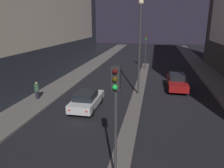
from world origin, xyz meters
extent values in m
cube|color=#66605B|center=(0.00, 15.83, 0.07)|extent=(1.04, 29.66, 0.14)
cylinder|color=#383838|center=(0.00, 2.86, 2.17)|extent=(0.12, 0.12, 4.07)
cube|color=#2D2D2D|center=(0.00, 2.86, 4.65)|extent=(0.32, 0.28, 0.90)
sphere|color=#4C0F0F|center=(0.00, 2.68, 4.95)|extent=(0.20, 0.20, 0.20)
sphere|color=#4C380A|center=(0.00, 2.68, 4.65)|extent=(0.20, 0.20, 0.20)
sphere|color=#1EEA4C|center=(0.00, 2.68, 4.35)|extent=(0.20, 0.20, 0.20)
cylinder|color=#383838|center=(0.00, 26.62, 2.17)|extent=(0.12, 0.12, 4.07)
cube|color=#2D2D2D|center=(0.00, 26.62, 4.65)|extent=(0.32, 0.28, 0.90)
sphere|color=#4C0F0F|center=(0.00, 26.44, 4.95)|extent=(0.20, 0.20, 0.20)
sphere|color=#4C380A|center=(0.00, 26.44, 4.65)|extent=(0.20, 0.20, 0.20)
sphere|color=#1EEA4C|center=(0.00, 26.44, 4.35)|extent=(0.20, 0.20, 0.20)
cylinder|color=#383838|center=(0.00, 14.73, 4.13)|extent=(0.16, 0.16, 7.98)
sphere|color=#F9EAB2|center=(0.00, 14.73, 8.25)|extent=(0.45, 0.45, 0.45)
cube|color=silver|center=(-3.73, 10.70, 0.63)|extent=(1.80, 4.25, 0.61)
cube|color=black|center=(-3.73, 10.38, 1.20)|extent=(1.53, 1.91, 0.53)
cube|color=red|center=(-4.36, 8.57, 0.66)|extent=(0.14, 0.04, 0.10)
cube|color=red|center=(-3.10, 8.57, 0.66)|extent=(0.14, 0.04, 0.10)
cylinder|color=black|center=(-4.52, 12.02, 0.32)|extent=(0.22, 0.64, 0.64)
cylinder|color=black|center=(-2.94, 12.02, 0.32)|extent=(0.22, 0.64, 0.64)
cylinder|color=black|center=(-4.52, 9.38, 0.32)|extent=(0.22, 0.64, 0.64)
cylinder|color=black|center=(-2.94, 9.38, 0.32)|extent=(0.22, 0.64, 0.64)
cube|color=maroon|center=(3.73, 17.44, 0.65)|extent=(1.81, 4.70, 0.65)
cube|color=black|center=(3.73, 17.79, 1.25)|extent=(1.54, 2.12, 0.55)
cube|color=red|center=(3.10, 19.79, 0.68)|extent=(0.14, 0.04, 0.10)
cube|color=red|center=(4.36, 19.79, 0.68)|extent=(0.14, 0.04, 0.10)
cylinder|color=black|center=(2.94, 18.90, 0.32)|extent=(0.22, 0.64, 0.64)
cylinder|color=black|center=(4.52, 18.90, 0.32)|extent=(0.22, 0.64, 0.64)
cylinder|color=black|center=(2.94, 15.98, 0.32)|extent=(0.22, 0.64, 0.64)
cylinder|color=black|center=(4.52, 15.98, 0.32)|extent=(0.22, 0.64, 0.64)
cylinder|color=black|center=(-8.57, 11.65, 0.50)|extent=(0.31, 0.31, 0.70)
cylinder|color=#33563D|center=(-8.57, 11.65, 1.16)|extent=(0.42, 0.42, 0.62)
sphere|color=tan|center=(-8.57, 11.65, 1.58)|extent=(0.20, 0.20, 0.20)
camera|label=1|loc=(1.39, -4.86, 6.67)|focal=35.00mm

